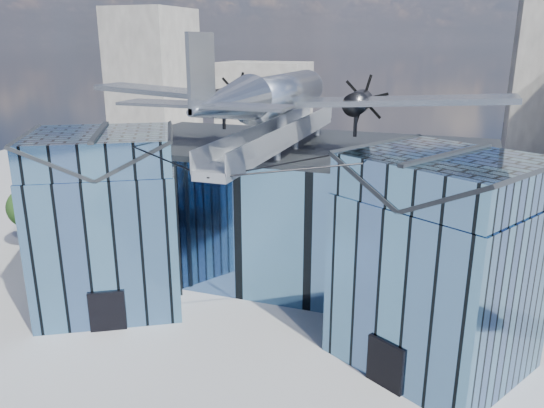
% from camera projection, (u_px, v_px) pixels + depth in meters
% --- Properties ---
extents(ground_plane, '(120.00, 120.00, 0.00)m').
position_uv_depth(ground_plane, '(262.00, 318.00, 34.38)').
color(ground_plane, gray).
extents(museum, '(32.88, 24.50, 17.60)m').
position_uv_depth(museum, '(290.00, 211.00, 38.00)').
color(museum, teal).
rests_on(museum, ground).
extents(bg_towers, '(77.00, 24.50, 26.00)m').
position_uv_depth(bg_towers, '(393.00, 93.00, 76.50)').
color(bg_towers, gray).
rests_on(bg_towers, ground).
extents(tree_side_w, '(3.47, 3.47, 5.41)m').
position_uv_depth(tree_side_w, '(28.00, 208.00, 45.08)').
color(tree_side_w, black).
rests_on(tree_side_w, ground).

